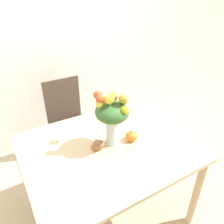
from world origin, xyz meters
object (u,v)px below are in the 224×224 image
pumpkin (131,136)px  dining_chair_near_window (69,122)px  turkey_figurine (97,144)px  flower_vase (112,114)px

pumpkin → dining_chair_near_window: bearing=102.4°
pumpkin → turkey_figurine: 0.28m
turkey_figurine → pumpkin: bearing=-10.6°
flower_vase → pumpkin: size_ratio=4.65×
flower_vase → turkey_figurine: bearing=176.8°
pumpkin → turkey_figurine: (-0.27, 0.05, 0.00)m
turkey_figurine → dining_chair_near_window: size_ratio=0.14×
flower_vase → pumpkin: (0.15, -0.04, -0.22)m
flower_vase → dining_chair_near_window: (-0.05, 0.86, -0.53)m
flower_vase → turkey_figurine: 0.25m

